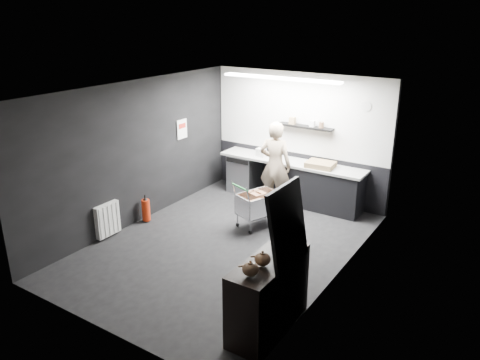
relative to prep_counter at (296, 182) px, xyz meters
The scene contains 22 objects.
floor 2.47m from the prep_counter, 93.20° to the right, with size 5.50×5.50×0.00m, color black.
ceiling 3.30m from the prep_counter, 93.20° to the right, with size 5.50×5.50×0.00m, color silver.
wall_back 0.96m from the prep_counter, 112.30° to the left, with size 5.50×5.50×0.00m, color black.
wall_front 5.25m from the prep_counter, 91.50° to the right, with size 5.50×5.50×0.00m, color black.
wall_left 3.35m from the prep_counter, 131.43° to the right, with size 5.50×5.50×0.00m, color black.
wall_right 3.18m from the prep_counter, 52.38° to the right, with size 5.50×5.50×0.00m, color black.
kitchen_wall_panel 1.43m from the prep_counter, 113.58° to the left, with size 3.95×0.02×1.70m, color silver.
dado_panel 0.34m from the prep_counter, 113.58° to the left, with size 3.95×0.02×1.00m, color black.
floating_shelf 1.18m from the prep_counter, 72.13° to the left, with size 1.20×0.22×0.04m, color black.
wall_clock 2.13m from the prep_counter, 13.36° to the left, with size 0.20×0.20×0.03m, color silver.
poster 2.63m from the prep_counter, 152.11° to the right, with size 0.02×0.30×0.40m, color white.
poster_red_band 2.66m from the prep_counter, 152.05° to the right, with size 0.01×0.22×0.10m, color red.
radiator 3.92m from the prep_counter, 122.01° to the right, with size 0.10×0.50×0.60m, color silver.
ceiling_strip 2.29m from the prep_counter, 103.37° to the right, with size 2.40×0.20×0.04m, color white.
prep_counter is the anchor object (origin of this frame).
person 0.69m from the prep_counter, 120.28° to the right, with size 0.66×0.43×1.81m, color beige.
shopping_cart 1.45m from the prep_counter, 92.79° to the right, with size 0.75×0.98×0.89m.
sideboard 4.27m from the prep_counter, 67.85° to the right, with size 0.56×1.31×1.97m.
fire_extinguisher 3.16m from the prep_counter, 129.07° to the right, with size 0.16×0.16×0.52m.
cardboard_box 0.75m from the prep_counter, ahead, with size 0.55×0.42×0.11m, color olive.
pink_tub 0.76m from the prep_counter, behind, with size 0.18×0.18×0.18m, color beige.
white_container 0.99m from the prep_counter, behind, with size 0.19×0.15×0.17m, color silver.
Camera 1 is at (4.17, -6.00, 3.85)m, focal length 35.00 mm.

